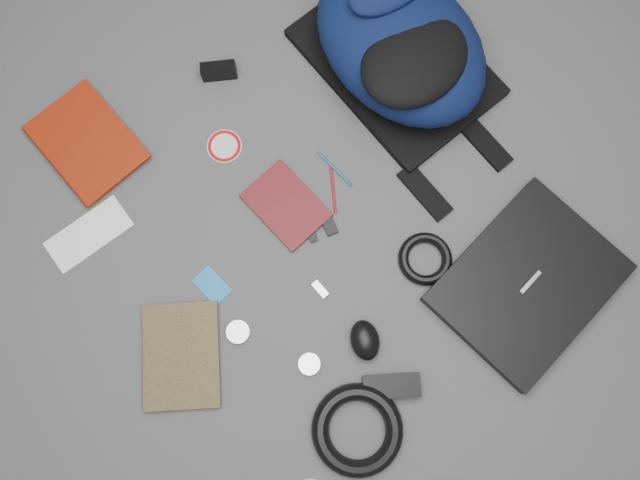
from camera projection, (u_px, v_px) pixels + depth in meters
name	position (u px, v px, depth m)	size (l,w,h in m)	color
ground	(320.00, 242.00, 1.50)	(4.00, 4.00, 0.00)	#4F4F51
backpack	(401.00, 43.00, 1.48)	(0.36, 0.53, 0.22)	black
laptop	(528.00, 283.00, 1.46)	(0.40, 0.31, 0.04)	black
textbook_red	(54.00, 169.00, 1.52)	(0.20, 0.27, 0.03)	maroon
comic_book	(143.00, 358.00, 1.44)	(0.18, 0.24, 0.02)	#9C820B
envelope	(89.00, 234.00, 1.50)	(0.20, 0.09, 0.00)	white
dvd_case	(286.00, 205.00, 1.51)	(0.14, 0.19, 0.02)	#4B0E10
compact_camera	(219.00, 71.00, 1.56)	(0.09, 0.03, 0.05)	black
sticker_disc	(224.00, 146.00, 1.55)	(0.09, 0.09, 0.00)	silver
pen_teal	(335.00, 169.00, 1.53)	(0.01, 0.01, 0.12)	#0B6367
pen_red	(333.00, 189.00, 1.52)	(0.01, 0.01, 0.12)	#A30C17
id_badge	(212.00, 286.00, 1.48)	(0.06, 0.09, 0.00)	#166FAB
usb_black	(312.00, 232.00, 1.50)	(0.02, 0.05, 0.01)	black
usb_silver	(320.00, 289.00, 1.47)	(0.02, 0.04, 0.01)	silver
key_fob	(330.00, 226.00, 1.50)	(0.03, 0.04, 0.01)	black
mouse	(365.00, 340.00, 1.43)	(0.07, 0.09, 0.05)	black
headphone_left	(309.00, 364.00, 1.44)	(0.05, 0.05, 0.01)	silver
headphone_right	(238.00, 332.00, 1.45)	(0.05, 0.05, 0.01)	#B5B6B7
cable_coil	(425.00, 259.00, 1.48)	(0.13, 0.13, 0.02)	black
power_brick	(391.00, 386.00, 1.42)	(0.13, 0.05, 0.03)	black
power_cord_coil	(357.00, 430.00, 1.40)	(0.21, 0.21, 0.04)	black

